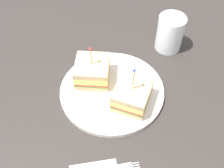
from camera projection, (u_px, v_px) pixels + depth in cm
name	position (u px, v px, depth cm)	size (l,w,h in cm)	color
ground_plane	(112.00, 95.00, 67.66)	(102.05, 102.05, 2.00)	#2D2826
plate	(112.00, 91.00, 66.46)	(24.94, 24.94, 1.10)	silver
sandwich_half_front	(132.00, 95.00, 61.76)	(8.80, 9.50, 11.18)	tan
sandwich_half_back	(92.00, 71.00, 66.08)	(8.93, 9.10, 10.32)	tan
drink_glass	(170.00, 35.00, 73.69)	(7.12, 7.12, 9.77)	silver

